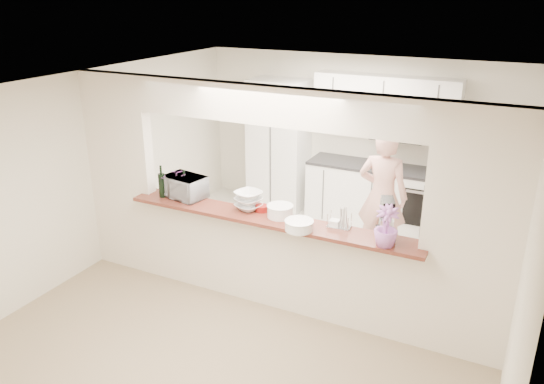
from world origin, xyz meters
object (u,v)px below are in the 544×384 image
Objects in this scene: refrigerator at (492,189)px; toaster_oven at (185,187)px; person at (382,197)px; stand_mixer at (386,219)px.

refrigerator is 4.14m from toaster_oven.
person reaches higher than refrigerator.
person is (-1.24, -1.04, 0.04)m from refrigerator.
toaster_oven is at bearing 39.56° from person.
toaster_oven is 2.40m from stand_mixer.
person is (1.96, 1.56, -0.33)m from toaster_oven.
stand_mixer is at bearing 106.70° from person.
refrigerator is 1.62m from person.
refrigerator is 4.23× the size of stand_mixer.
refrigerator is 3.55× the size of toaster_oven.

